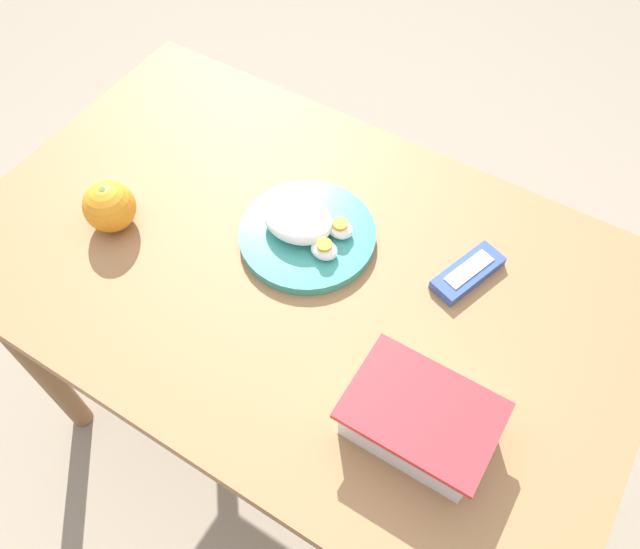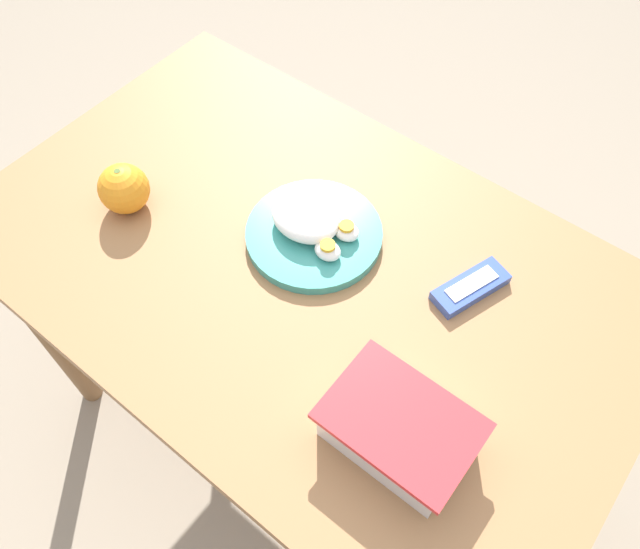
# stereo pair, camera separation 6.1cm
# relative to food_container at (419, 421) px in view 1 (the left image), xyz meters

# --- Properties ---
(ground_plane) EXTENTS (10.00, 10.00, 0.00)m
(ground_plane) POSITION_rel_food_container_xyz_m (0.28, -0.15, -0.74)
(ground_plane) COLOR gray
(table) EXTENTS (1.09, 0.68, 0.70)m
(table) POSITION_rel_food_container_xyz_m (0.28, -0.15, -0.13)
(table) COLOR #996B42
(table) RESTS_ON ground_plane
(food_container) EXTENTS (0.19, 0.13, 0.07)m
(food_container) POSITION_rel_food_container_xyz_m (0.00, 0.00, 0.00)
(food_container) COLOR white
(food_container) RESTS_ON table
(orange_fruit) EXTENTS (0.08, 0.08, 0.08)m
(orange_fruit) POSITION_rel_food_container_xyz_m (0.59, -0.06, 0.01)
(orange_fruit) COLOR orange
(orange_fruit) RESTS_ON table
(rice_plate) EXTENTS (0.22, 0.22, 0.06)m
(rice_plate) POSITION_rel_food_container_xyz_m (0.30, -0.20, -0.01)
(rice_plate) COLOR teal
(rice_plate) RESTS_ON table
(candy_bar) EXTENTS (0.09, 0.13, 0.02)m
(candy_bar) POSITION_rel_food_container_xyz_m (0.04, -0.27, -0.02)
(candy_bar) COLOR #334C9E
(candy_bar) RESTS_ON table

